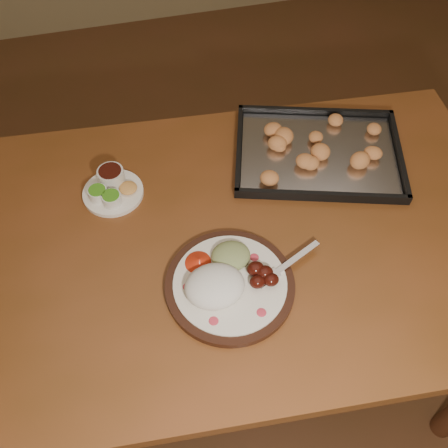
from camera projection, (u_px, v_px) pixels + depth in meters
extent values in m
plane|color=brown|center=(241.00, 288.00, 2.00)|extent=(4.00, 4.00, 0.00)
cube|color=brown|center=(223.00, 240.00, 1.25)|extent=(1.57, 1.02, 0.04)
cylinder|color=#522B18|center=(10.00, 239.00, 1.71)|extent=(0.07, 0.07, 0.71)
cylinder|color=#522B18|center=(388.00, 190.00, 1.84)|extent=(0.07, 0.07, 0.71)
cylinder|color=black|center=(230.00, 285.00, 1.14)|extent=(0.30, 0.30, 0.02)
cylinder|color=silver|center=(230.00, 283.00, 1.14)|extent=(0.26, 0.26, 0.01)
ellipsoid|color=#CD3145|center=(214.00, 321.00, 1.08)|extent=(0.02, 0.02, 0.00)
ellipsoid|color=#CD3145|center=(261.00, 312.00, 1.09)|extent=(0.02, 0.02, 0.00)
ellipsoid|color=#CD3145|center=(254.00, 257.00, 1.17)|extent=(0.02, 0.02, 0.00)
ellipsoid|color=#CD3145|center=(188.00, 287.00, 1.13)|extent=(0.02, 0.02, 0.00)
ellipsoid|color=white|center=(215.00, 286.00, 1.11)|extent=(0.15, 0.13, 0.06)
ellipsoid|color=#4D120B|center=(257.00, 282.00, 1.12)|extent=(0.04, 0.03, 0.03)
ellipsoid|color=#4D120B|center=(265.00, 273.00, 1.13)|extent=(0.04, 0.03, 0.03)
ellipsoid|color=#4D120B|center=(256.00, 269.00, 1.14)|extent=(0.04, 0.03, 0.03)
ellipsoid|color=#4D120B|center=(271.00, 280.00, 1.12)|extent=(0.04, 0.03, 0.03)
ellipsoid|color=tan|center=(231.00, 256.00, 1.16)|extent=(0.10, 0.09, 0.04)
cone|color=red|center=(199.00, 261.00, 1.16)|extent=(0.09, 0.09, 0.03)
cube|color=silver|center=(296.00, 258.00, 1.17)|extent=(0.14, 0.07, 0.00)
cube|color=silver|center=(272.00, 276.00, 1.14)|extent=(0.05, 0.04, 0.00)
cylinder|color=silver|center=(266.00, 285.00, 1.12)|extent=(0.03, 0.02, 0.00)
cylinder|color=silver|center=(264.00, 283.00, 1.13)|extent=(0.03, 0.02, 0.00)
cylinder|color=silver|center=(262.00, 281.00, 1.13)|extent=(0.03, 0.02, 0.00)
cylinder|color=silver|center=(260.00, 279.00, 1.13)|extent=(0.03, 0.02, 0.00)
cylinder|color=white|center=(113.00, 193.00, 1.31)|extent=(0.16, 0.16, 0.01)
cylinder|color=white|center=(98.00, 194.00, 1.28)|extent=(0.05, 0.05, 0.03)
cylinder|color=#42911D|center=(97.00, 190.00, 1.27)|extent=(0.04, 0.04, 0.00)
cylinder|color=white|center=(112.00, 199.00, 1.27)|extent=(0.05, 0.05, 0.03)
cylinder|color=#42911D|center=(111.00, 195.00, 1.26)|extent=(0.04, 0.04, 0.00)
cylinder|color=silver|center=(111.00, 176.00, 1.31)|extent=(0.07, 0.07, 0.04)
cylinder|color=#330E09|center=(110.00, 171.00, 1.30)|extent=(0.06, 0.06, 0.00)
ellipsoid|color=#E1954F|center=(128.00, 188.00, 1.30)|extent=(0.05, 0.05, 0.02)
cube|color=black|center=(318.00, 155.00, 1.40)|extent=(0.53, 0.45, 0.01)
cube|color=black|center=(315.00, 112.00, 1.48)|extent=(0.44, 0.15, 0.02)
cube|color=black|center=(322.00, 196.00, 1.29)|extent=(0.44, 0.15, 0.02)
cube|color=black|center=(399.00, 154.00, 1.38)|extent=(0.11, 0.32, 0.02)
cube|color=black|center=(239.00, 148.00, 1.39)|extent=(0.11, 0.32, 0.02)
cube|color=silver|center=(318.00, 153.00, 1.39)|extent=(0.50, 0.42, 0.00)
ellipsoid|color=#E08B4E|center=(340.00, 149.00, 1.37)|extent=(0.05, 0.05, 0.04)
ellipsoid|color=#E08B4E|center=(357.00, 141.00, 1.39)|extent=(0.07, 0.07, 0.04)
ellipsoid|color=#E08B4E|center=(333.00, 128.00, 1.42)|extent=(0.07, 0.07, 0.04)
ellipsoid|color=#E08B4E|center=(324.00, 134.00, 1.41)|extent=(0.05, 0.06, 0.04)
ellipsoid|color=#E08B4E|center=(305.00, 127.00, 1.43)|extent=(0.06, 0.06, 0.04)
ellipsoid|color=#E08B4E|center=(303.00, 141.00, 1.39)|extent=(0.07, 0.07, 0.04)
ellipsoid|color=#E08B4E|center=(277.00, 142.00, 1.39)|extent=(0.06, 0.06, 0.04)
ellipsoid|color=#E08B4E|center=(292.00, 153.00, 1.36)|extent=(0.06, 0.06, 0.04)
ellipsoid|color=#E08B4E|center=(281.00, 156.00, 1.36)|extent=(0.07, 0.07, 0.04)
ellipsoid|color=#E08B4E|center=(308.00, 169.00, 1.33)|extent=(0.06, 0.06, 0.04)
ellipsoid|color=#E08B4E|center=(323.00, 159.00, 1.35)|extent=(0.05, 0.06, 0.04)
ellipsoid|color=#E08B4E|center=(346.00, 164.00, 1.34)|extent=(0.07, 0.07, 0.04)
ellipsoid|color=#E08B4E|center=(346.00, 161.00, 1.35)|extent=(0.07, 0.07, 0.04)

